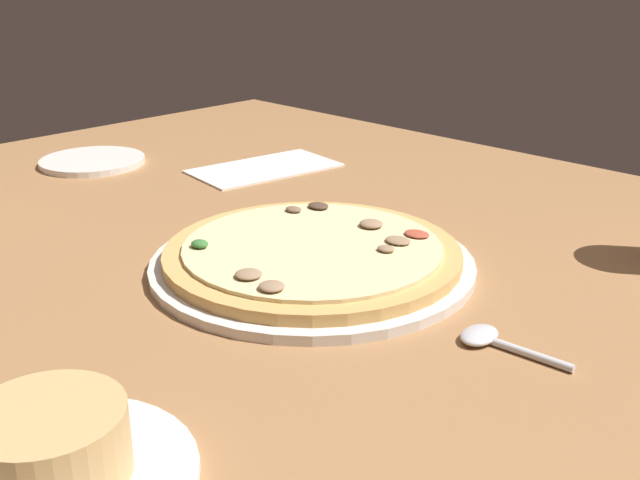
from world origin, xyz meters
TOP-DOWN VIEW (x-y plane):
  - dining_table at (0.00, 0.00)cm, footprint 150.00×110.00cm
  - pizza_main at (0.81, 1.37)cm, footprint 32.88×32.88cm
  - ramekin_on_saucer at (-11.80, 36.07)cm, footprint 17.46×17.46cm
  - side_plate at (52.66, -3.58)cm, footprint 15.49×15.49cm
  - paper_menu at (32.00, -19.85)cm, footprint 14.54×22.56cm
  - spoon at (-20.94, 2.37)cm, footprint 9.71×4.21cm

SIDE VIEW (x-z plane):
  - dining_table at x=0.00cm, z-range 0.00..4.00cm
  - paper_menu at x=32.00cm, z-range 4.00..4.30cm
  - side_plate at x=52.66cm, z-range 4.00..4.90cm
  - spoon at x=-20.94cm, z-range 3.96..4.96cm
  - pizza_main at x=0.81cm, z-range 3.55..6.89cm
  - ramekin_on_saucer at x=-11.80cm, z-range 3.41..8.73cm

